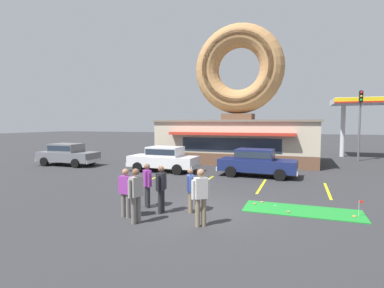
{
  "coord_description": "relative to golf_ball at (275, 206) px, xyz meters",
  "views": [
    {
      "loc": [
        3.4,
        -9.97,
        3.13
      ],
      "look_at": [
        -2.04,
        5.0,
        2.0
      ],
      "focal_mm": 28.0,
      "sensor_mm": 36.0,
      "label": 1
    }
  ],
  "objects": [
    {
      "name": "putting_mat",
      "position": [
        0.94,
        -0.23,
        -0.04
      ],
      "size": [
        4.03,
        1.51,
        0.03
      ],
      "primitive_type": "cube",
      "color": "#1E842D",
      "rests_on": "ground"
    },
    {
      "name": "car_white",
      "position": [
        -7.42,
        6.02,
        0.82
      ],
      "size": [
        4.58,
        2.01,
        1.6
      ],
      "color": "silver",
      "rests_on": "ground"
    },
    {
      "name": "parking_stripe_mid_left",
      "position": [
        -0.93,
        3.63,
        -0.05
      ],
      "size": [
        0.12,
        3.6,
        0.01
      ],
      "primitive_type": "cube",
      "color": "yellow",
      "rests_on": "ground"
    },
    {
      "name": "parking_stripe_left",
      "position": [
        -3.93,
        3.63,
        -0.05
      ],
      "size": [
        0.12,
        3.6,
        0.01
      ],
      "primitive_type": "cube",
      "color": "yellow",
      "rests_on": "ground"
    },
    {
      "name": "pedestrian_blue_sweater_man",
      "position": [
        -3.93,
        -3.35,
        0.91
      ],
      "size": [
        0.35,
        0.57,
        1.72
      ],
      "color": "slate",
      "rests_on": "ground"
    },
    {
      "name": "pedestrian_hooded_kid",
      "position": [
        -4.55,
        -2.95,
        0.85
      ],
      "size": [
        0.59,
        0.29,
        1.63
      ],
      "color": "slate",
      "rests_on": "ground"
    },
    {
      "name": "parking_stripe_far_left",
      "position": [
        -6.93,
        3.63,
        -0.05
      ],
      "size": [
        0.12,
        3.6,
        0.01
      ],
      "primitive_type": "cube",
      "color": "yellow",
      "rests_on": "ground"
    },
    {
      "name": "mini_donut_mid_left",
      "position": [
        2.56,
        -0.41,
        -0.0
      ],
      "size": [
        0.13,
        0.13,
        0.04
      ],
      "primitive_type": "torus",
      "color": "#D17F47",
      "rests_on": "putting_mat"
    },
    {
      "name": "parking_stripe_centre",
      "position": [
        2.07,
        3.63,
        -0.05
      ],
      "size": [
        0.12,
        3.6,
        0.01
      ],
      "primitive_type": "cube",
      "color": "yellow",
      "rests_on": "ground"
    },
    {
      "name": "putting_flag_pin",
      "position": [
        2.74,
        -0.31,
        0.39
      ],
      "size": [
        0.13,
        0.01,
        0.55
      ],
      "color": "silver",
      "rests_on": "putting_mat"
    },
    {
      "name": "trash_bin",
      "position": [
        -9.89,
        9.56,
        0.45
      ],
      "size": [
        0.57,
        0.57,
        0.97
      ],
      "color": "#232833",
      "rests_on": "ground"
    },
    {
      "name": "donut_shop_building",
      "position": [
        -3.93,
        12.57,
        3.69
      ],
      "size": [
        12.3,
        6.75,
        10.96
      ],
      "color": "brown",
      "rests_on": "ground"
    },
    {
      "name": "pedestrian_crossing_woman",
      "position": [
        -2.74,
        -1.68,
        0.79
      ],
      "size": [
        0.37,
        0.56,
        1.54
      ],
      "color": "#7F7056",
      "rests_on": "ground"
    },
    {
      "name": "pedestrian_beanie_man",
      "position": [
        -4.46,
        -1.64,
        0.85
      ],
      "size": [
        0.44,
        0.46,
        1.63
      ],
      "color": "#232328",
      "rests_on": "ground"
    },
    {
      "name": "mini_donut_near_right",
      "position": [
        0.49,
        -0.62,
        -0.0
      ],
      "size": [
        0.13,
        0.13,
        0.04
      ],
      "primitive_type": "torus",
      "color": "#A5724C",
      "rests_on": "putting_mat"
    },
    {
      "name": "pedestrian_clipboard_woman",
      "position": [
        -3.67,
        -2.1,
        0.87
      ],
      "size": [
        0.25,
        0.6,
        1.66
      ],
      "color": "#232328",
      "rests_on": "ground"
    },
    {
      "name": "ground_plane",
      "position": [
        -2.58,
        -1.37,
        -0.05
      ],
      "size": [
        160.0,
        160.0,
        0.0
      ],
      "primitive_type": "plane",
      "color": "#2D2D30"
    },
    {
      "name": "golf_ball",
      "position": [
        0.0,
        0.0,
        0.0
      ],
      "size": [
        0.04,
        0.04,
        0.04
      ],
      "primitive_type": "sphere",
      "color": "white",
      "rests_on": "putting_mat"
    },
    {
      "name": "mini_donut_near_left",
      "position": [
        -0.53,
        0.37,
        -0.0
      ],
      "size": [
        0.13,
        0.13,
        0.04
      ],
      "primitive_type": "torus",
      "color": "#D17F47",
      "rests_on": "putting_mat"
    },
    {
      "name": "pedestrian_leather_jacket_man",
      "position": [
        -1.95,
        -2.93,
        0.93
      ],
      "size": [
        0.48,
        0.43,
        1.75
      ],
      "color": "#7F7056",
      "rests_on": "ground"
    },
    {
      "name": "car_grey",
      "position": [
        -15.26,
        6.1,
        0.82
      ],
      "size": [
        4.61,
        2.07,
        1.6
      ],
      "color": "slate",
      "rests_on": "ground"
    },
    {
      "name": "mini_donut_mid_centre",
      "position": [
        -0.76,
        0.03,
        -0.0
      ],
      "size": [
        0.13,
        0.13,
        0.04
      ],
      "primitive_type": "torus",
      "color": "#A5724C",
      "rests_on": "putting_mat"
    },
    {
      "name": "car_navy",
      "position": [
        -1.55,
        6.26,
        0.82
      ],
      "size": [
        4.64,
        2.14,
        1.6
      ],
      "color": "navy",
      "rests_on": "ground"
    },
    {
      "name": "traffic_light_pole",
      "position": [
        5.34,
        16.26,
        3.66
      ],
      "size": [
        0.28,
        0.47,
        5.8
      ],
      "color": "#595B60",
      "rests_on": "ground"
    }
  ]
}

